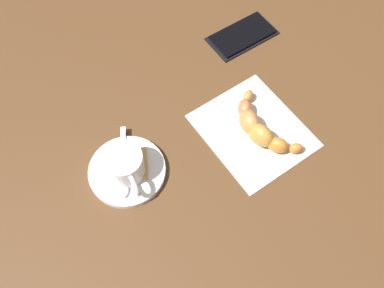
{
  "coord_description": "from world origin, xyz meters",
  "views": [
    {
      "loc": [
        0.13,
        0.31,
        0.63
      ],
      "look_at": [
        -0.01,
        0.02,
        0.03
      ],
      "focal_mm": 38.1,
      "sensor_mm": 36.0,
      "label": 1
    }
  ],
  "objects": [
    {
      "name": "ground_plane",
      "position": [
        0.0,
        0.0,
        0.0
      ],
      "size": [
        1.8,
        1.8,
        0.0
      ],
      "primitive_type": "plane",
      "color": "#50331D"
    },
    {
      "name": "saucer",
      "position": [
        0.11,
        0.01,
        0.01
      ],
      "size": [
        0.13,
        0.13,
        0.01
      ],
      "primitive_type": "cylinder",
      "color": "white",
      "rests_on": "ground"
    },
    {
      "name": "espresso_cup",
      "position": [
        0.11,
        0.01,
        0.04
      ],
      "size": [
        0.06,
        0.09,
        0.05
      ],
      "color": "white",
      "rests_on": "saucer"
    },
    {
      "name": "teaspoon",
      "position": [
        0.11,
        0.01,
        0.01
      ],
      "size": [
        0.06,
        0.13,
        0.01
      ],
      "color": "silver",
      "rests_on": "saucer"
    },
    {
      "name": "sugar_packet",
      "position": [
        0.08,
        0.01,
        0.01
      ],
      "size": [
        0.04,
        0.06,
        0.01
      ],
      "primitive_type": "cube",
      "rotation": [
        0.0,
        0.0,
        4.38
      ],
      "color": "tan",
      "rests_on": "saucer"
    },
    {
      "name": "napkin",
      "position": [
        -0.13,
        0.03,
        0.0
      ],
      "size": [
        0.19,
        0.21,
        0.0
      ],
      "primitive_type": "cube",
      "rotation": [
        0.0,
        0.0,
        0.16
      ],
      "color": "silver",
      "rests_on": "ground"
    },
    {
      "name": "croissant",
      "position": [
        -0.13,
        0.04,
        0.02
      ],
      "size": [
        0.08,
        0.16,
        0.04
      ],
      "color": "#BC8141",
      "rests_on": "napkin"
    },
    {
      "name": "cell_phone",
      "position": [
        -0.22,
        -0.17,
        0.0
      ],
      "size": [
        0.15,
        0.09,
        0.01
      ],
      "color": "black",
      "rests_on": "ground"
    }
  ]
}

